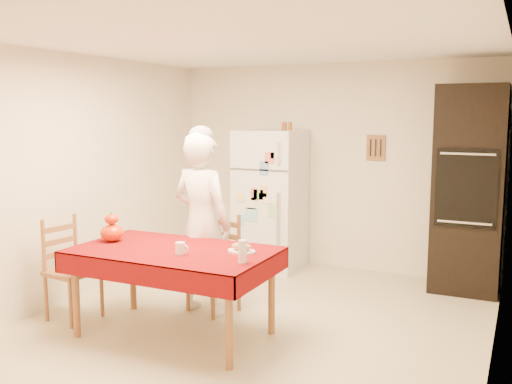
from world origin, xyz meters
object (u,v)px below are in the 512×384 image
Objects in this scene: seated_woman at (202,224)px; chair_left at (68,265)px; oven_cabinet at (469,190)px; dining_table at (174,257)px; pumpkin_lower at (112,233)px; bread_plate at (242,251)px; chair_far at (218,259)px; coffee_mug at (180,248)px; wine_glass at (243,251)px; refrigerator at (271,200)px.

chair_left is at bearing 40.18° from seated_woman.
oven_cabinet is 3.25m from dining_table.
dining_table is 8.14× the size of pumpkin_lower.
seated_woman reaches higher than bread_plate.
chair_far is (-2.11, -1.68, -0.59)m from oven_cabinet.
wine_glass is at bearing -0.93° from coffee_mug.
pumpkin_lower is at bearing -74.20° from chair_left.
chair_left is at bearing -111.97° from refrigerator.
oven_cabinet reaches higher than coffee_mug.
oven_cabinet is at bearing 55.65° from bread_plate.
oven_cabinet is 22.00× the size of coffee_mug.
bread_plate is (0.42, 0.27, -0.04)m from coffee_mug.
refrigerator is 2.34m from bread_plate.
oven_cabinet is 2.93m from wine_glass.
pumpkin_lower is at bearing -173.92° from bread_plate.
refrigerator is 17.00× the size of coffee_mug.
seated_woman is at bearing 144.45° from bread_plate.
pumpkin_lower is (-2.79, -2.40, -0.26)m from oven_cabinet.
dining_table is at bearing -86.36° from refrigerator.
oven_cabinet is 2.32× the size of chair_far.
chair_far is at bearing -141.45° from oven_cabinet.
wine_glass is at bearing -118.74° from oven_cabinet.
bread_plate is (0.73, -2.23, -0.08)m from refrigerator.
oven_cabinet reaches higher than chair_left.
chair_far is at bearing -47.95° from chair_left.
chair_far is at bearing 128.97° from wine_glass.
seated_woman is 7.22× the size of bread_plate.
wine_glass is (1.39, -0.15, 0.01)m from pumpkin_lower.
oven_cabinet reaches higher than wine_glass.
pumpkin_lower is at bearing 170.15° from coffee_mug.
seated_woman is 0.81m from bread_plate.
oven_cabinet reaches higher than refrigerator.
refrigerator reaches higher than wine_glass.
refrigerator is 8.14× the size of pumpkin_lower.
chair_far is at bearing 46.73° from pumpkin_lower.
pumpkin_lower is at bearing -115.36° from chair_far.
refrigerator reaches higher than bread_plate.
coffee_mug is 0.57× the size of wine_glass.
pumpkin_lower is (-0.51, -2.36, -0.01)m from refrigerator.
chair_left is at bearing -173.30° from bread_plate.
refrigerator reaches higher than pumpkin_lower.
chair_left reaches higher than bread_plate.
oven_cabinet is at bearing -133.19° from seated_woman.
wine_glass is at bearing 144.69° from seated_woman.
chair_far is at bearing -122.02° from seated_woman.
chair_left is 9.50× the size of coffee_mug.
pumpkin_lower reaches higher than bread_plate.
coffee_mug reaches higher than bread_plate.
chair_far is 0.55× the size of seated_woman.
chair_left is (-1.15, -0.79, 0.00)m from chair_far.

